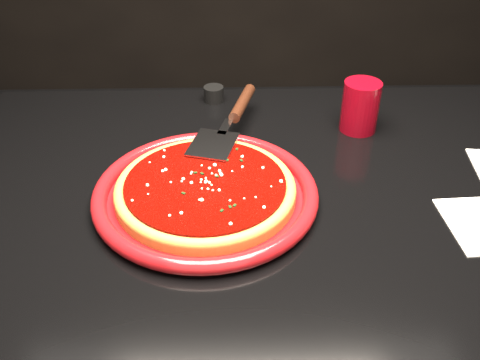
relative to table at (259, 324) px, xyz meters
name	(u,v)px	position (x,y,z in m)	size (l,w,h in m)	color
table	(259,324)	(0.00, 0.00, 0.00)	(1.20, 0.80, 0.75)	black
plate	(206,193)	(-0.10, -0.04, 0.39)	(0.39, 0.39, 0.03)	maroon
pizza_crust	(206,191)	(-0.10, -0.04, 0.39)	(0.31, 0.31, 0.02)	olive
pizza_crust_rim	(205,187)	(-0.10, -0.04, 0.40)	(0.31, 0.31, 0.02)	olive
pizza_sauce	(205,185)	(-0.10, -0.04, 0.41)	(0.28, 0.28, 0.01)	#730400
parmesan_dusting	(205,181)	(-0.10, -0.04, 0.41)	(0.27, 0.27, 0.01)	#FAEDC2
basil_flecks	(205,182)	(-0.10, -0.04, 0.41)	(0.24, 0.24, 0.00)	black
pizza_server	(230,120)	(-0.06, 0.16, 0.42)	(0.10, 0.34, 0.03)	silver
cup	(360,106)	(0.21, 0.20, 0.43)	(0.08, 0.08, 0.11)	maroon
ramekin	(214,94)	(-0.09, 0.34, 0.39)	(0.05, 0.05, 0.04)	black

